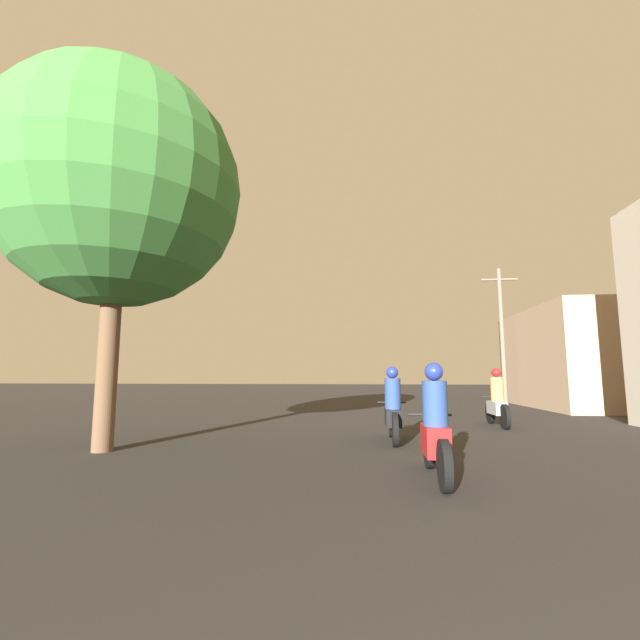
% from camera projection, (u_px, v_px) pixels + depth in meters
% --- Properties ---
extents(motorcycle_red, '(0.60, 1.90, 1.50)m').
position_uv_depth(motorcycle_red, '(435.00, 431.00, 5.58)').
color(motorcycle_red, black).
rests_on(motorcycle_red, ground_plane).
extents(motorcycle_black, '(0.60, 1.91, 1.50)m').
position_uv_depth(motorcycle_black, '(393.00, 411.00, 8.66)').
color(motorcycle_black, black).
rests_on(motorcycle_black, ground_plane).
extents(motorcycle_silver, '(0.60, 1.93, 1.51)m').
position_uv_depth(motorcycle_silver, '(497.00, 403.00, 11.20)').
color(motorcycle_silver, black).
rests_on(motorcycle_silver, ground_plane).
extents(building_right_far, '(4.82, 7.29, 4.03)m').
position_uv_depth(building_right_far, '(588.00, 358.00, 17.66)').
color(building_right_far, tan).
rests_on(building_right_far, ground_plane).
extents(utility_pole_far, '(1.60, 0.20, 6.17)m').
position_uv_depth(utility_pole_far, '(502.00, 332.00, 19.32)').
color(utility_pole_far, '#6B5B4C').
rests_on(utility_pole_far, ground_plane).
extents(street_tree, '(4.56, 4.56, 7.15)m').
position_uv_depth(street_tree, '(119.00, 188.00, 8.11)').
color(street_tree, brown).
rests_on(street_tree, ground_plane).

